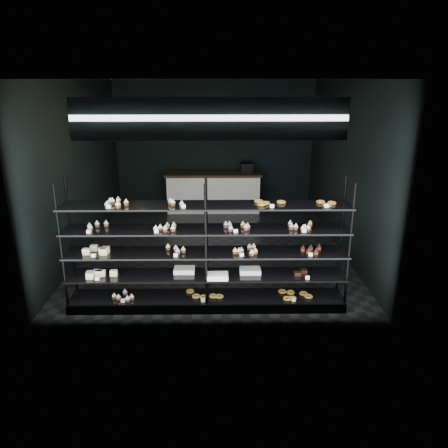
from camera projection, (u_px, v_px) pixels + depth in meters
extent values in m
cube|color=black|center=(214.00, 246.00, 8.80)|extent=(5.00, 6.00, 0.01)
cube|color=black|center=(212.00, 79.00, 7.79)|extent=(5.00, 6.00, 0.01)
cube|color=black|center=(214.00, 145.00, 11.14)|extent=(5.00, 0.01, 3.20)
cube|color=black|center=(210.00, 214.00, 5.45)|extent=(5.00, 0.01, 3.20)
cube|color=black|center=(81.00, 168.00, 8.27)|extent=(0.01, 6.00, 3.20)
cube|color=black|center=(344.00, 167.00, 8.33)|extent=(0.01, 6.00, 3.20)
cube|color=black|center=(207.00, 302.00, 6.46)|extent=(4.00, 0.50, 0.12)
cylinder|color=black|center=(61.00, 250.00, 5.93)|extent=(0.04, 0.04, 1.85)
cylinder|color=black|center=(72.00, 239.00, 6.35)|extent=(0.04, 0.04, 1.85)
cylinder|color=black|center=(206.00, 250.00, 5.96)|extent=(0.04, 0.04, 1.85)
cylinder|color=black|center=(207.00, 239.00, 6.37)|extent=(0.04, 0.04, 1.85)
cylinder|color=black|center=(349.00, 249.00, 5.98)|extent=(0.04, 0.04, 1.85)
cylinder|color=black|center=(341.00, 238.00, 6.40)|extent=(0.04, 0.04, 1.85)
cube|color=black|center=(207.00, 297.00, 6.43)|extent=(4.00, 0.50, 0.03)
cube|color=black|center=(207.00, 275.00, 6.32)|extent=(4.00, 0.50, 0.02)
cube|color=black|center=(206.00, 253.00, 6.21)|extent=(4.00, 0.50, 0.02)
cube|color=black|center=(206.00, 230.00, 6.10)|extent=(4.00, 0.50, 0.02)
cube|color=black|center=(206.00, 206.00, 5.99)|extent=(4.00, 0.50, 0.02)
cube|color=white|center=(111.00, 207.00, 5.79)|extent=(0.06, 0.04, 0.06)
cube|color=white|center=(182.00, 207.00, 5.80)|extent=(0.06, 0.04, 0.06)
cube|color=white|center=(270.00, 206.00, 5.81)|extent=(0.05, 0.04, 0.06)
cube|color=white|center=(329.00, 206.00, 5.82)|extent=(0.06, 0.04, 0.06)
cube|color=white|center=(92.00, 232.00, 5.90)|extent=(0.06, 0.04, 0.06)
cube|color=white|center=(160.00, 232.00, 5.91)|extent=(0.05, 0.04, 0.06)
cube|color=white|center=(235.00, 231.00, 5.92)|extent=(0.06, 0.04, 0.06)
cube|color=white|center=(304.00, 231.00, 5.93)|extent=(0.06, 0.04, 0.06)
cube|color=white|center=(91.00, 256.00, 6.01)|extent=(0.06, 0.04, 0.06)
cube|color=white|center=(176.00, 255.00, 6.02)|extent=(0.06, 0.04, 0.06)
cube|color=white|center=(245.00, 255.00, 6.03)|extent=(0.06, 0.04, 0.06)
cube|color=white|center=(313.00, 255.00, 6.04)|extent=(0.06, 0.04, 0.06)
cube|color=white|center=(98.00, 279.00, 6.12)|extent=(0.06, 0.04, 0.06)
cube|color=white|center=(309.00, 278.00, 6.15)|extent=(0.06, 0.04, 0.06)
cube|color=white|center=(123.00, 301.00, 6.23)|extent=(0.06, 0.04, 0.06)
cube|color=white|center=(205.00, 300.00, 6.25)|extent=(0.05, 0.04, 0.06)
cube|color=white|center=(295.00, 300.00, 6.26)|extent=(0.06, 0.04, 0.06)
cube|color=#0B0D39|center=(209.00, 119.00, 5.16)|extent=(3.20, 0.04, 0.45)
cube|color=white|center=(209.00, 119.00, 5.14)|extent=(3.30, 0.02, 0.50)
cylinder|color=black|center=(133.00, 100.00, 6.90)|extent=(0.01, 0.01, 0.59)
sphere|color=#FFC559|center=(135.00, 128.00, 7.03)|extent=(0.29, 0.29, 0.29)
cube|color=white|center=(213.00, 193.00, 11.03)|extent=(2.29, 0.60, 0.92)
cube|color=black|center=(213.00, 174.00, 10.87)|extent=(2.38, 0.65, 0.06)
cube|color=black|center=(247.00, 168.00, 10.83)|extent=(0.30, 0.30, 0.25)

